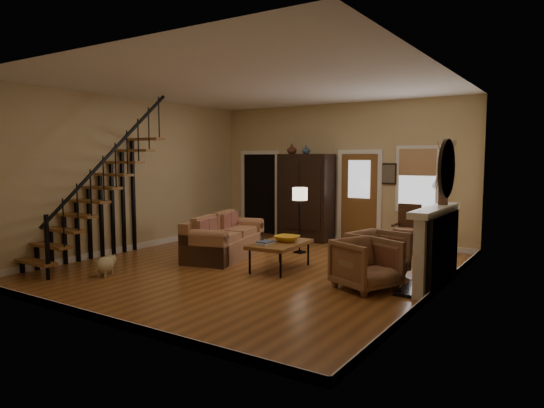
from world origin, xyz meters
The scene contains 15 objects.
room centered at (-0.41, 1.76, 1.51)m, with size 7.00×7.33×3.30m.
staircase centered at (-2.78, -1.30, 1.60)m, with size 0.94×2.80×3.20m, color brown, non-canonical shape.
fireplace centered at (3.13, 0.50, 0.74)m, with size 0.33×1.95×2.30m.
armoire centered at (-0.70, 3.15, 1.05)m, with size 1.30×0.60×2.10m, color black, non-canonical shape.
vase_a centered at (-1.05, 3.05, 2.22)m, with size 0.24×0.24×0.25m, color #4C2619.
vase_b centered at (-0.65, 3.05, 2.21)m, with size 0.20×0.20×0.21m, color #334C60.
sofa centered at (-1.07, 0.45, 0.40)m, with size 0.92×2.14×0.80m, color #A26F49, non-canonical shape.
coffee_table centered at (0.45, 0.13, 0.25)m, with size 0.75×1.29×0.50m, color brown, non-canonical shape.
bowl centered at (0.50, 0.28, 0.55)m, with size 0.44×0.44×0.11m, color gold.
books centered at (0.33, -0.17, 0.53)m, with size 0.24×0.32×0.06m, color beige, non-canonical shape.
armchair_left centered at (2.25, -0.26, 0.39)m, with size 0.83×0.85×0.78m, color brown.
armchair_right centered at (2.11, 0.62, 0.39)m, with size 0.82×0.85×0.77m, color brown.
floor_lamp centered at (-0.02, 1.66, 0.69)m, with size 0.32×0.32×1.39m, color black, non-canonical shape.
side_chair centered at (1.85, 2.95, 0.51)m, with size 0.54×0.54×1.02m, color #3C2313, non-canonical shape.
dog centered at (-1.80, -1.91, 0.17)m, with size 0.28×0.47×0.34m, color beige, non-canonical shape.
Camera 1 is at (5.02, -7.16, 2.02)m, focal length 32.00 mm.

